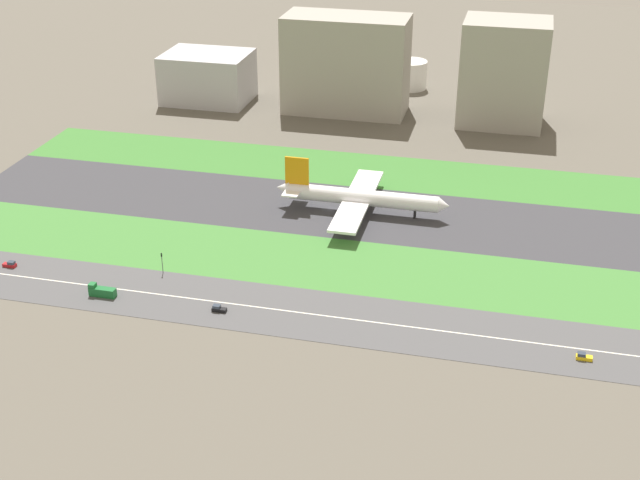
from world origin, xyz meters
TOP-DOWN VIEW (x-y plane):
  - ground_plane at (0.00, 0.00)m, footprint 800.00×800.00m
  - runway at (0.00, 0.00)m, footprint 280.00×46.00m
  - grass_median_north at (0.00, 41.00)m, footprint 280.00×36.00m
  - grass_median_south at (0.00, -41.00)m, footprint 280.00×36.00m
  - highway at (0.00, -73.00)m, footprint 280.00×28.00m
  - highway_centerline at (0.00, -73.00)m, footprint 266.00×0.50m
  - airliner at (10.60, 0.00)m, footprint 65.00×56.00m
  - car_0 at (-92.41, -68.00)m, footprint 4.40×1.80m
  - car_1 at (-16.39, -78.00)m, footprint 4.40×1.80m
  - car_2 at (89.31, -78.00)m, footprint 4.40×1.80m
  - truck_0 at (-54.49, -78.00)m, footprint 8.40×2.50m
  - traffic_light at (-41.89, -60.01)m, footprint 0.36×0.50m
  - terminal_building at (-90.00, 114.00)m, footprint 42.48×32.24m
  - hangar_building at (-18.57, 114.00)m, footprint 59.37×27.40m
  - office_tower at (56.25, 114.00)m, footprint 39.16×30.28m
  - fuel_tank_west at (6.91, 159.00)m, footprint 17.55×17.55m

SIDE VIEW (x-z plane):
  - ground_plane at x=0.00m, z-range 0.00..0.00m
  - runway at x=0.00m, z-range 0.00..0.10m
  - grass_median_north at x=0.00m, z-range 0.00..0.10m
  - grass_median_south at x=0.00m, z-range 0.00..0.10m
  - highway at x=0.00m, z-range 0.00..0.10m
  - highway_centerline at x=0.00m, z-range 0.10..0.11m
  - car_0 at x=-92.41m, z-range -0.08..1.92m
  - car_1 at x=-16.39m, z-range -0.08..1.92m
  - car_2 at x=89.31m, z-range -0.08..1.92m
  - truck_0 at x=-54.49m, z-range -0.33..3.67m
  - traffic_light at x=-41.89m, z-range 0.69..7.89m
  - airliner at x=10.60m, z-range -3.62..16.08m
  - fuel_tank_west at x=6.91m, z-range 0.00..14.75m
  - terminal_building at x=-90.00m, z-range 0.00..24.41m
  - hangar_building at x=-18.57m, z-range 0.00..46.80m
  - office_tower at x=56.25m, z-range 0.00..48.80m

